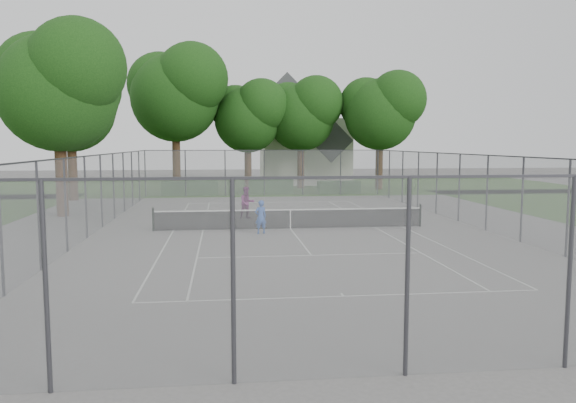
{
  "coord_description": "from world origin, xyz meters",
  "views": [
    {
      "loc": [
        -3.14,
        -26.2,
        4.08
      ],
      "look_at": [
        0.0,
        1.0,
        1.2
      ],
      "focal_mm": 35.0,
      "sensor_mm": 36.0,
      "label": 1
    }
  ],
  "objects": [
    {
      "name": "house",
      "position": [
        4.95,
        29.5,
        4.26
      ],
      "size": [
        8.51,
        6.6,
        10.6
      ],
      "color": "silver",
      "rests_on": "ground"
    },
    {
      "name": "tree_side_front",
      "position": [
        -11.97,
        6.0,
        7.34
      ],
      "size": [
        7.43,
        6.79,
        10.68
      ],
      "color": "#392214",
      "rests_on": "ground"
    },
    {
      "name": "court_markings",
      "position": [
        0.0,
        0.0,
        0.01
      ],
      "size": [
        11.03,
        23.83,
        0.01
      ],
      "color": "beige",
      "rests_on": "ground"
    },
    {
      "name": "hedge_mid",
      "position": [
        0.66,
        18.81,
        0.56
      ],
      "size": [
        3.55,
        1.01,
        1.11
      ],
      "primitive_type": "cube",
      "color": "#1D4616",
      "rests_on": "ground"
    },
    {
      "name": "tree_side_back",
      "position": [
        -13.66,
        14.92,
        7.04
      ],
      "size": [
        7.13,
        6.51,
        10.25
      ],
      "color": "#392214",
      "rests_on": "ground"
    },
    {
      "name": "tree_far_left",
      "position": [
        -7.01,
        22.57,
        8.5
      ],
      "size": [
        8.6,
        7.85,
        12.37
      ],
      "color": "#392214",
      "rests_on": "ground"
    },
    {
      "name": "ground",
      "position": [
        0.0,
        0.0,
        0.0
      ],
      "size": [
        120.0,
        120.0,
        0.0
      ],
      "primitive_type": "plane",
      "color": "#63615F",
      "rests_on": "ground"
    },
    {
      "name": "girl_player",
      "position": [
        -1.5,
        -1.23,
        0.76
      ],
      "size": [
        0.64,
        0.51,
        1.51
      ],
      "primitive_type": "imported",
      "rotation": [
        0.0,
        0.0,
        3.45
      ],
      "color": "#2D53AA",
      "rests_on": "ground"
    },
    {
      "name": "tree_far_midright",
      "position": [
        3.86,
        23.6,
        6.82
      ],
      "size": [
        6.9,
        6.3,
        9.92
      ],
      "color": "#392214",
      "rests_on": "ground"
    },
    {
      "name": "tennis_net",
      "position": [
        0.0,
        0.0,
        0.51
      ],
      "size": [
        12.87,
        0.1,
        1.1
      ],
      "color": "black",
      "rests_on": "ground"
    },
    {
      "name": "tree_far_midleft",
      "position": [
        -0.89,
        23.2,
        6.57
      ],
      "size": [
        6.65,
        6.07,
        9.56
      ],
      "color": "#392214",
      "rests_on": "ground"
    },
    {
      "name": "woman_player",
      "position": [
        -1.9,
        3.79,
        0.87
      ],
      "size": [
        1.0,
        0.87,
        1.73
      ],
      "primitive_type": "imported",
      "rotation": [
        0.0,
        0.0,
        0.3
      ],
      "color": "#6D245D",
      "rests_on": "ground"
    },
    {
      "name": "grass_far",
      "position": [
        0.0,
        26.0,
        0.0
      ],
      "size": [
        60.0,
        20.0,
        0.0
      ],
      "primitive_type": "cube",
      "color": "#254814",
      "rests_on": "ground"
    },
    {
      "name": "hedge_right",
      "position": [
        6.09,
        18.05,
        0.5
      ],
      "size": [
        3.33,
        1.22,
        1.0
      ],
      "primitive_type": "cube",
      "color": "#1D4616",
      "rests_on": "ground"
    },
    {
      "name": "hedge_left",
      "position": [
        -5.72,
        18.19,
        0.54
      ],
      "size": [
        4.34,
        1.3,
        1.08
      ],
      "primitive_type": "cube",
      "color": "#1D4616",
      "rests_on": "ground"
    },
    {
      "name": "perimeter_fence",
      "position": [
        0.0,
        0.0,
        1.81
      ],
      "size": [
        18.08,
        34.08,
        3.52
      ],
      "color": "#38383D",
      "rests_on": "ground"
    },
    {
      "name": "tree_far_right",
      "position": [
        10.54,
        21.69,
        7.03
      ],
      "size": [
        7.12,
        6.5,
        10.24
      ],
      "color": "#392214",
      "rests_on": "ground"
    }
  ]
}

